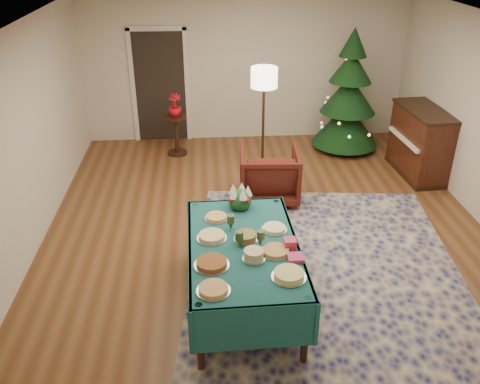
{
  "coord_description": "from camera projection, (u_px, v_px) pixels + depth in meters",
  "views": [
    {
      "loc": [
        -0.81,
        -5.89,
        3.69
      ],
      "look_at": [
        -0.42,
        -0.72,
        0.98
      ],
      "focal_mm": 38.0,
      "sensor_mm": 36.0,
      "label": 1
    }
  ],
  "objects": [
    {
      "name": "room_shell",
      "position": [
        269.0,
        138.0,
        6.34
      ],
      "size": [
        7.0,
        7.0,
        7.0
      ],
      "color": "#593319",
      "rests_on": "ground"
    },
    {
      "name": "doorway",
      "position": [
        160.0,
        84.0,
        9.43
      ],
      "size": [
        1.08,
        0.04,
        2.16
      ],
      "color": "black",
      "rests_on": "ground"
    },
    {
      "name": "rug",
      "position": [
        327.0,
        275.0,
        6.04
      ],
      "size": [
        3.64,
        4.52,
        0.02
      ],
      "primitive_type": "cube",
      "rotation": [
        0.0,
        0.0,
        -0.11
      ],
      "color": "#151852",
      "rests_on": "ground"
    },
    {
      "name": "buffet_table",
      "position": [
        243.0,
        257.0,
        5.32
      ],
      "size": [
        1.21,
        2.01,
        0.77
      ],
      "color": "black",
      "rests_on": "ground"
    },
    {
      "name": "platter_0",
      "position": [
        213.0,
        289.0,
        4.57
      ],
      "size": [
        0.31,
        0.31,
        0.05
      ],
      "color": "silver",
      "rests_on": "buffet_table"
    },
    {
      "name": "platter_1",
      "position": [
        289.0,
        275.0,
        4.74
      ],
      "size": [
        0.33,
        0.33,
        0.06
      ],
      "color": "silver",
      "rests_on": "buffet_table"
    },
    {
      "name": "platter_2",
      "position": [
        212.0,
        263.0,
        4.92
      ],
      "size": [
        0.35,
        0.35,
        0.05
      ],
      "color": "silver",
      "rests_on": "buffet_table"
    },
    {
      "name": "platter_3",
      "position": [
        254.0,
        255.0,
        5.0
      ],
      "size": [
        0.23,
        0.23,
        0.11
      ],
      "color": "silver",
      "rests_on": "buffet_table"
    },
    {
      "name": "platter_4",
      "position": [
        276.0,
        251.0,
        5.11
      ],
      "size": [
        0.31,
        0.31,
        0.04
      ],
      "color": "silver",
      "rests_on": "buffet_table"
    },
    {
      "name": "platter_5",
      "position": [
        212.0,
        236.0,
        5.34
      ],
      "size": [
        0.32,
        0.32,
        0.05
      ],
      "color": "silver",
      "rests_on": "buffet_table"
    },
    {
      "name": "platter_6",
      "position": [
        246.0,
        237.0,
        5.32
      ],
      "size": [
        0.27,
        0.27,
        0.07
      ],
      "color": "silver",
      "rests_on": "buffet_table"
    },
    {
      "name": "platter_7",
      "position": [
        274.0,
        228.0,
        5.49
      ],
      "size": [
        0.28,
        0.28,
        0.04
      ],
      "color": "silver",
      "rests_on": "buffet_table"
    },
    {
      "name": "platter_8",
      "position": [
        216.0,
        217.0,
        5.7
      ],
      "size": [
        0.27,
        0.27,
        0.04
      ],
      "color": "silver",
      "rests_on": "buffet_table"
    },
    {
      "name": "goblet_0",
      "position": [
        231.0,
        222.0,
        5.47
      ],
      "size": [
        0.08,
        0.08,
        0.18
      ],
      "color": "#2D471E",
      "rests_on": "buffet_table"
    },
    {
      "name": "goblet_1",
      "position": [
        261.0,
        238.0,
        5.18
      ],
      "size": [
        0.08,
        0.08,
        0.18
      ],
      "color": "#2D471E",
      "rests_on": "buffet_table"
    },
    {
      "name": "goblet_2",
      "position": [
        239.0,
        239.0,
        5.17
      ],
      "size": [
        0.08,
        0.08,
        0.18
      ],
      "color": "#2D471E",
      "rests_on": "buffet_table"
    },
    {
      "name": "napkin_stack",
      "position": [
        295.0,
        258.0,
        5.01
      ],
      "size": [
        0.16,
        0.16,
        0.04
      ],
      "primitive_type": "cube",
      "rotation": [
        0.0,
        0.0,
        0.02
      ],
      "color": "#D03976",
      "rests_on": "buffet_table"
    },
    {
      "name": "gift_box",
      "position": [
        290.0,
        244.0,
        5.17
      ],
      "size": [
        0.13,
        0.13,
        0.1
      ],
      "primitive_type": "cube",
      "rotation": [
        0.0,
        0.0,
        0.02
      ],
      "color": "#DF3D5F",
      "rests_on": "buffet_table"
    },
    {
      "name": "centerpiece",
      "position": [
        240.0,
        198.0,
        5.87
      ],
      "size": [
        0.28,
        0.28,
        0.32
      ],
      "color": "#1E4C1E",
      "rests_on": "buffet_table"
    },
    {
      "name": "armchair",
      "position": [
        269.0,
        172.0,
        7.56
      ],
      "size": [
        0.91,
        0.86,
        0.89
      ],
      "primitive_type": "imported",
      "rotation": [
        0.0,
        0.0,
        3.08
      ],
      "color": "#48170F",
      "rests_on": "ground"
    },
    {
      "name": "floor_lamp",
      "position": [
        264.0,
        84.0,
        8.02
      ],
      "size": [
        0.42,
        0.42,
        1.75
      ],
      "color": "#A57F3F",
      "rests_on": "ground"
    },
    {
      "name": "side_table",
      "position": [
        177.0,
        136.0,
        9.14
      ],
      "size": [
        0.4,
        0.4,
        0.71
      ],
      "color": "black",
      "rests_on": "ground"
    },
    {
      "name": "potted_plant",
      "position": [
        175.0,
        110.0,
        8.92
      ],
      "size": [
        0.23,
        0.41,
        0.23
      ],
      "primitive_type": "imported",
      "color": "#AE0C19",
      "rests_on": "side_table"
    },
    {
      "name": "christmas_tree",
      "position": [
        348.0,
        97.0,
        9.07
      ],
      "size": [
        1.44,
        1.44,
        2.2
      ],
      "color": "black",
      "rests_on": "ground"
    },
    {
      "name": "piano",
      "position": [
        420.0,
        143.0,
        8.3
      ],
      "size": [
        0.68,
        1.33,
        1.13
      ],
      "color": "black",
      "rests_on": "ground"
    }
  ]
}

